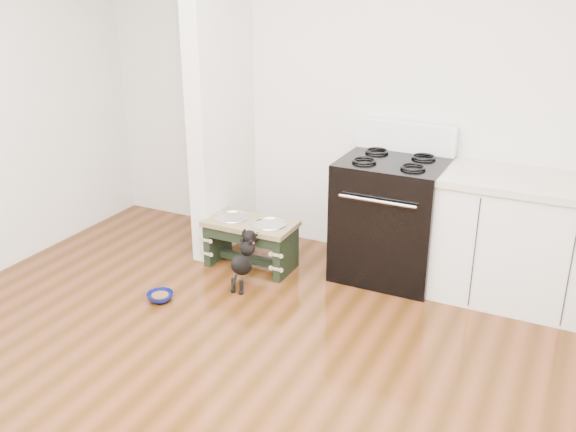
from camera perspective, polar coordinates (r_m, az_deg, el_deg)
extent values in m
plane|color=silver|center=(5.04, 8.14, 10.98)|extent=(5.00, 0.00, 5.00)
cube|color=silver|center=(5.17, -6.01, 11.35)|extent=(0.15, 0.80, 2.70)
cube|color=black|center=(4.89, 9.09, -0.27)|extent=(0.76, 0.65, 0.92)
cube|color=black|center=(4.64, 7.88, -2.24)|extent=(0.58, 0.02, 0.50)
cylinder|color=silver|center=(4.49, 7.93, 1.31)|extent=(0.56, 0.02, 0.02)
cube|color=white|center=(4.97, 10.44, 6.91)|extent=(0.76, 0.08, 0.22)
torus|color=black|center=(4.67, 6.79, 4.90)|extent=(0.18, 0.18, 0.02)
torus|color=black|center=(4.57, 11.06, 4.28)|extent=(0.18, 0.18, 0.02)
torus|color=black|center=(4.92, 7.90, 5.73)|extent=(0.18, 0.18, 0.02)
torus|color=black|center=(4.83, 11.96, 5.15)|extent=(0.18, 0.18, 0.02)
cube|color=white|center=(4.77, 20.44, -2.42)|extent=(1.20, 0.60, 0.86)
cube|color=#BAB39F|center=(4.61, 21.17, 2.75)|extent=(1.24, 0.64, 0.05)
cube|color=black|center=(4.70, 19.45, -7.84)|extent=(1.20, 0.06, 0.10)
cube|color=black|center=(5.23, -6.27, -2.06)|extent=(0.06, 0.34, 0.35)
cube|color=black|center=(4.95, -0.17, -3.34)|extent=(0.06, 0.34, 0.35)
cube|color=black|center=(4.90, -4.22, -1.96)|extent=(0.56, 0.03, 0.09)
cube|color=black|center=(5.13, -3.27, -3.87)|extent=(0.56, 0.06, 0.06)
cube|color=brown|center=(5.00, -3.35, -0.66)|extent=(0.71, 0.38, 0.04)
cylinder|color=silver|center=(5.08, -4.97, -0.33)|extent=(0.24, 0.24, 0.04)
cylinder|color=silver|center=(4.93, -1.68, -0.96)|extent=(0.24, 0.24, 0.04)
torus|color=silver|center=(5.07, -4.98, -0.09)|extent=(0.27, 0.27, 0.02)
torus|color=silver|center=(4.92, -1.68, -0.71)|extent=(0.27, 0.27, 0.02)
cylinder|color=black|center=(4.75, -4.87, -6.15)|extent=(0.03, 0.03, 0.11)
cylinder|color=black|center=(4.72, -4.16, -6.33)|extent=(0.03, 0.03, 0.11)
sphere|color=black|center=(4.77, -4.92, -6.64)|extent=(0.04, 0.04, 0.04)
sphere|color=black|center=(4.74, -4.21, -6.82)|extent=(0.04, 0.04, 0.04)
ellipsoid|color=black|center=(4.73, -4.15, -4.39)|extent=(0.12, 0.29, 0.25)
sphere|color=black|center=(4.76, -3.63, -2.86)|extent=(0.12, 0.12, 0.12)
sphere|color=black|center=(4.75, -3.45, -1.86)|extent=(0.10, 0.10, 0.10)
sphere|color=black|center=(4.82, -3.40, -1.50)|extent=(0.03, 0.03, 0.03)
sphere|color=black|center=(4.79, -2.71, -1.64)|extent=(0.03, 0.03, 0.03)
cylinder|color=black|center=(4.68, -4.81, -5.83)|extent=(0.02, 0.08, 0.09)
torus|color=#C2396E|center=(4.75, -3.53, -2.35)|extent=(0.09, 0.06, 0.09)
imported|color=#0D135C|center=(4.72, -11.30, -7.06)|extent=(0.23, 0.23, 0.06)
cylinder|color=#523317|center=(4.72, -11.30, -7.01)|extent=(0.12, 0.12, 0.02)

